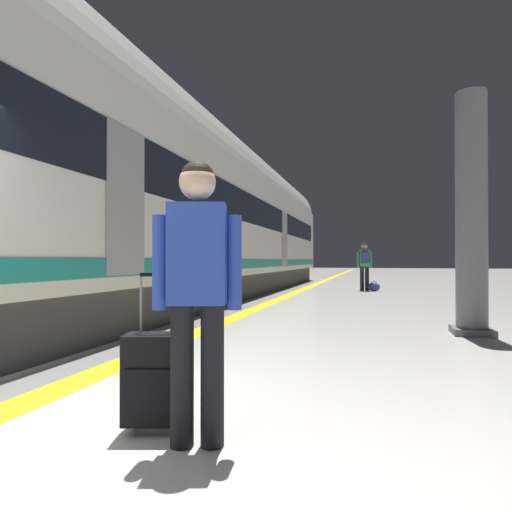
% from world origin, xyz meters
% --- Properties ---
extents(safety_line_strip, '(0.36, 80.00, 0.01)m').
position_xyz_m(safety_line_strip, '(-0.59, 10.00, 0.00)').
color(safety_line_strip, yellow).
rests_on(safety_line_strip, ground).
extents(tactile_edge_band, '(0.63, 80.00, 0.01)m').
position_xyz_m(tactile_edge_band, '(-0.93, 10.00, 0.00)').
color(tactile_edge_band, slate).
rests_on(tactile_edge_band, ground).
extents(high_speed_train, '(2.94, 30.69, 4.97)m').
position_xyz_m(high_speed_train, '(-2.72, 7.94, 2.50)').
color(high_speed_train, '#38383D').
rests_on(high_speed_train, ground).
extents(traveller_foreground, '(0.51, 0.29, 1.69)m').
position_xyz_m(traveller_foreground, '(0.98, 0.48, 0.98)').
color(traveller_foreground, black).
rests_on(traveller_foreground, ground).
extents(rolling_suitcase_foreground, '(0.43, 0.32, 1.02)m').
position_xyz_m(rolling_suitcase_foreground, '(0.63, 0.60, 0.34)').
color(rolling_suitcase_foreground, black).
rests_on(rolling_suitcase_foreground, ground).
extents(passenger_near, '(0.52, 0.41, 1.74)m').
position_xyz_m(passenger_near, '(1.64, 13.92, 1.03)').
color(passenger_near, black).
rests_on(passenger_near, ground).
extents(duffel_bag_near, '(0.44, 0.26, 0.36)m').
position_xyz_m(duffel_bag_near, '(1.96, 13.79, 0.15)').
color(duffel_bag_near, navy).
rests_on(duffel_bag_near, ground).
extents(platform_pillar, '(0.56, 0.56, 3.60)m').
position_xyz_m(platform_pillar, '(3.38, 5.07, 1.72)').
color(platform_pillar, slate).
rests_on(platform_pillar, ground).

